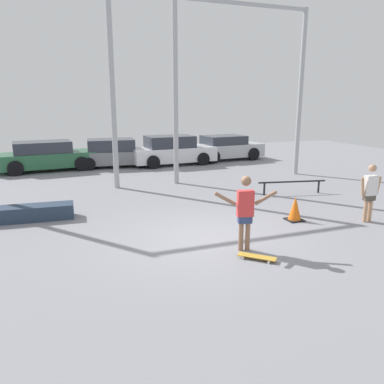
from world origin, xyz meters
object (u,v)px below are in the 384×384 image
bystander (370,190)px  grind_box (26,213)px  parked_car_grey (114,153)px  grind_rail (292,184)px  skateboard (257,257)px  traffic_cone (295,209)px  parked_car_green (46,156)px  parked_car_white (172,151)px  parked_car_silver (225,148)px  skateboarder (245,209)px

bystander → grind_box: bearing=-16.7°
parked_car_grey → grind_rail: bearing=-52.6°
skateboard → traffic_cone: 3.03m
grind_rail → parked_car_green: 11.37m
parked_car_white → bystander: bearing=-81.3°
parked_car_green → parked_car_silver: size_ratio=1.13×
grind_box → parked_car_green: parked_car_green is taller
traffic_cone → skateboarder: bearing=-148.6°
grind_rail → parked_car_grey: bearing=122.1°
parked_car_white → parked_car_silver: 3.33m
grind_box → bystander: size_ratio=1.59×
skateboard → parked_car_silver: (5.20, 12.62, 0.60)m
grind_rail → parked_car_silver: size_ratio=0.59×
skateboard → parked_car_white: parked_car_white is taller
grind_box → bystander: (8.73, -3.32, 0.68)m
skateboarder → grind_rail: bearing=59.4°
skateboard → parked_car_silver: bearing=111.4°
parked_car_grey → parked_car_silver: size_ratio=1.01×
parked_car_green → traffic_cone: size_ratio=7.04×
skateboard → grind_box: size_ratio=0.29×
parked_car_green → traffic_cone: (6.44, -10.52, -0.34)m
parked_car_silver → traffic_cone: bearing=-110.2°
grind_box → parked_car_silver: (9.85, 8.11, 0.46)m
parked_car_grey → bystander: 12.43m
skateboarder → parked_car_green: skateboarder is taller
parked_car_white → grind_box: bearing=-133.6°
parked_car_green → traffic_cone: 12.34m
skateboarder → parked_car_grey: size_ratio=0.40×
skateboarder → traffic_cone: skateboarder is taller
bystander → parked_car_grey: bearing=-61.7°
traffic_cone → grind_box: bearing=159.9°
skateboard → traffic_cone: traffic_cone is taller
skateboarder → skateboard: (0.01, -0.55, -0.89)m
skateboarder → grind_rail: (4.01, 4.00, -0.58)m
grind_rail → bystander: size_ratio=1.54×
skateboard → traffic_cone: (2.30, 1.96, 0.26)m
parked_car_silver → skateboarder: bearing=-118.4°
grind_box → parked_car_green: size_ratio=0.53×
parked_car_grey → bystander: bystander is taller
grind_box → bystander: bystander is taller
parked_car_silver → parked_car_green: bearing=175.9°
parked_car_green → parked_car_silver: 9.35m
skateboarder → grind_box: size_ratio=0.66×
skateboard → skateboarder: bearing=135.0°
parked_car_silver → bystander: (-1.12, -11.44, 0.22)m
grind_box → bystander: 9.37m
bystander → parked_car_white: bearing=-74.6°
grind_rail → traffic_cone: 3.10m
grind_rail → parked_car_green: (-8.14, 7.93, 0.30)m
parked_car_green → parked_car_silver: (9.35, 0.14, -0.01)m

